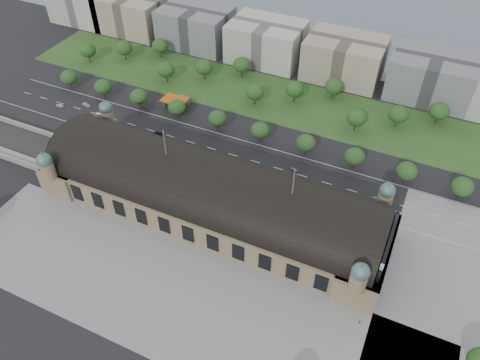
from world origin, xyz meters
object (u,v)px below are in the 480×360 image
at_px(parked_car_5, 172,154).
at_px(parked_car_1, 114,136).
at_px(parked_car_2, 158,150).
at_px(pedestrian_2, 360,322).
at_px(traffic_car_1, 86,105).
at_px(traffic_car_4, 250,164).
at_px(bus_east, 303,190).
at_px(traffic_car_5, 294,170).
at_px(parked_car_3, 138,144).
at_px(petrol_station, 180,100).
at_px(parked_car_6, 164,155).
at_px(traffic_car_2, 158,134).
at_px(parked_car_0, 98,131).
at_px(bus_mid, 257,177).
at_px(bus_west, 244,172).
at_px(parked_car_4, 140,144).
at_px(traffic_car_0, 60,106).
at_px(traffic_car_6, 372,209).

bearing_deg(parked_car_5, parked_car_1, -110.88).
xyz_separation_m(parked_car_2, pedestrian_2, (114.97, -51.12, 0.18)).
bearing_deg(traffic_car_1, traffic_car_4, -86.43).
bearing_deg(bus_east, traffic_car_5, 31.97).
bearing_deg(traffic_car_1, parked_car_3, -102.49).
bearing_deg(traffic_car_5, petrol_station, 77.94).
relative_size(parked_car_5, parked_car_6, 1.14).
bearing_deg(bus_east, parked_car_3, 88.89).
relative_size(parked_car_2, parked_car_3, 1.10).
bearing_deg(traffic_car_1, traffic_car_2, -88.29).
relative_size(parked_car_0, pedestrian_2, 2.62).
height_order(traffic_car_2, bus_east, bus_east).
bearing_deg(parked_car_6, bus_mid, 58.24).
xyz_separation_m(traffic_car_5, bus_west, (-20.65, -12.72, 0.91)).
height_order(traffic_car_1, parked_car_6, traffic_car_1).
xyz_separation_m(parked_car_2, parked_car_4, (-10.27, 0.00, 0.17)).
height_order(petrol_station, parked_car_6, petrol_station).
relative_size(traffic_car_2, traffic_car_5, 1.37).
bearing_deg(traffic_car_0, pedestrian_2, 68.89).
bearing_deg(parked_car_0, parked_car_2, 64.48).
bearing_deg(bus_east, parked_car_1, 88.64).
bearing_deg(parked_car_0, parked_car_5, 64.48).
xyz_separation_m(traffic_car_2, parked_car_3, (-5.10, -11.46, -0.05)).
height_order(petrol_station, parked_car_5, petrol_station).
relative_size(traffic_car_1, parked_car_1, 1.01).
relative_size(petrol_station, parked_car_6, 3.18).
bearing_deg(parked_car_5, traffic_car_2, -148.76).
bearing_deg(parked_car_0, parked_car_6, 61.34).
xyz_separation_m(traffic_car_5, parked_car_6, (-61.92, -16.99, 0.00)).
height_order(traffic_car_1, bus_east, bus_east).
relative_size(traffic_car_5, parked_car_5, 0.77).
relative_size(traffic_car_6, parked_car_4, 1.05).
bearing_deg(traffic_car_6, pedestrian_2, 1.51).
distance_m(traffic_car_2, bus_east, 82.31).
bearing_deg(parked_car_5, parked_car_2, -110.88).
bearing_deg(traffic_car_6, bus_mid, -93.96).
bearing_deg(petrol_station, parked_car_0, -122.93).
distance_m(traffic_car_1, traffic_car_6, 164.20).
bearing_deg(bus_west, parked_car_1, 93.39).
bearing_deg(traffic_car_5, bus_east, -138.88).
distance_m(parked_car_2, parked_car_5, 8.03).
height_order(traffic_car_6, bus_mid, bus_mid).
distance_m(petrol_station, parked_car_6, 45.34).
height_order(traffic_car_5, parked_car_6, parked_car_6).
bearing_deg(traffic_car_5, parked_car_5, 110.28).
relative_size(petrol_station, traffic_car_2, 2.64).
bearing_deg(petrol_station, parked_car_6, -70.04).
height_order(bus_west, bus_east, bus_west).
xyz_separation_m(traffic_car_6, parked_car_4, (-116.59, -5.07, 0.09)).
bearing_deg(bus_east, pedestrian_2, -146.45).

